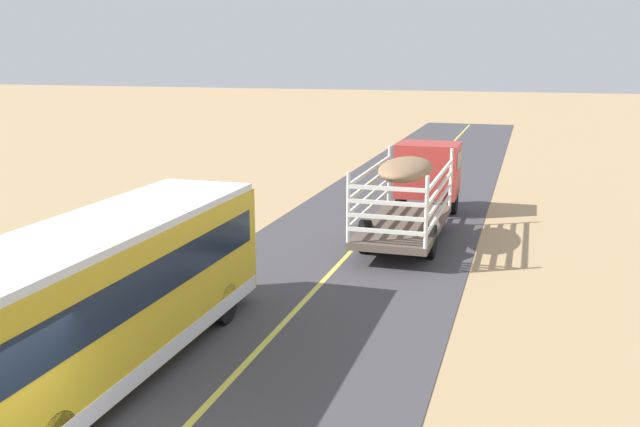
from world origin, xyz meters
name	(u,v)px	position (x,y,z in m)	size (l,w,h in m)	color
livestock_truck	(420,179)	(1.55, 18.80, 1.79)	(2.53, 9.70, 3.02)	#B2332D
bus	(105,294)	(-2.52, 3.95, 1.75)	(2.54, 10.00, 3.21)	gold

